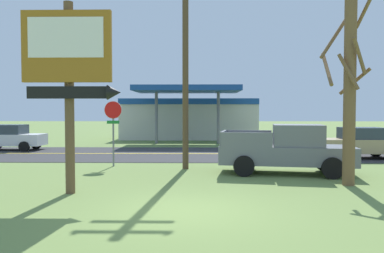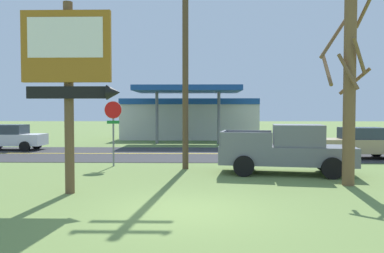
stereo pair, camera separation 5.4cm
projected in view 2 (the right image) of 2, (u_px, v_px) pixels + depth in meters
name	position (u px, v px, depth m)	size (l,w,h in m)	color
ground_plane	(185.00, 211.00, 9.67)	(180.00, 180.00, 0.00)	olive
road_asphalt	(194.00, 154.00, 22.66)	(140.00, 8.00, 0.02)	#333335
road_centre_line	(194.00, 154.00, 22.65)	(126.00, 0.20, 0.01)	gold
motel_sign	(69.00, 66.00, 11.51)	(2.91, 0.54, 5.74)	brown
stop_sign	(113.00, 122.00, 17.52)	(0.80, 0.08, 2.95)	slate
utility_pole	(185.00, 45.00, 16.59)	(2.08, 0.26, 9.99)	brown
bare_tree	(349.00, 82.00, 12.95)	(1.71, 1.64, 6.66)	brown
gas_station	(190.00, 117.00, 35.72)	(12.00, 11.50, 4.40)	beige
pickup_grey_parked_on_lawn	(288.00, 150.00, 15.45)	(5.45, 2.85, 1.96)	slate
car_white_near_lane	(10.00, 137.00, 24.88)	(4.20, 2.00, 1.64)	silver
car_tan_mid_lane	(360.00, 143.00, 20.43)	(4.20, 2.00, 1.64)	tan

